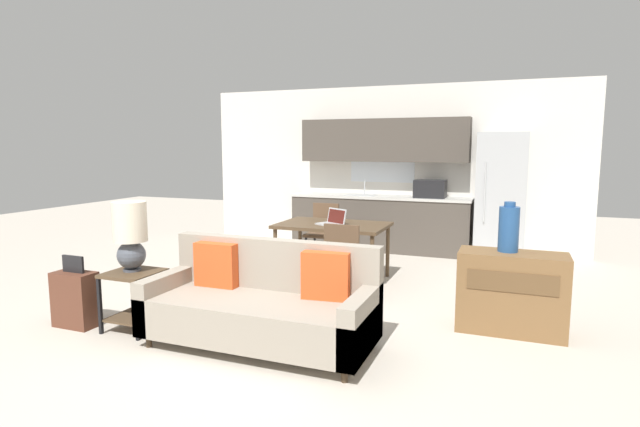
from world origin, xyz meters
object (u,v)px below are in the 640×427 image
(credenza, at_px, (511,292))
(dining_chair_far_left, at_px, (323,230))
(side_table, at_px, (134,291))
(laptop, at_px, (333,221))
(dining_table, at_px, (333,229))
(table_lamp, at_px, (130,233))
(suitcase, at_px, (75,299))
(couch, at_px, (263,306))
(refrigerator, at_px, (501,197))
(vase, at_px, (509,228))
(dining_chair_near_right, at_px, (345,257))

(credenza, distance_m, dining_chair_far_left, 3.23)
(side_table, distance_m, laptop, 2.57)
(side_table, height_order, laptop, laptop)
(dining_table, bearing_deg, table_lamp, -116.24)
(laptop, height_order, suitcase, laptop)
(couch, distance_m, side_table, 1.28)
(credenza, bearing_deg, dining_table, 152.14)
(table_lamp, bearing_deg, side_table, -37.06)
(refrigerator, xyz_separation_m, vase, (0.15, -3.09, 0.00))
(refrigerator, xyz_separation_m, credenza, (0.20, -3.13, -0.58))
(refrigerator, xyz_separation_m, laptop, (-1.92, -2.07, -0.18))
(credenza, bearing_deg, dining_chair_near_right, 168.78)
(dining_table, height_order, table_lamp, table_lamp)
(vase, bearing_deg, laptop, 153.70)
(vase, height_order, suitcase, vase)
(side_table, bearing_deg, dining_chair_far_left, 77.92)
(refrigerator, bearing_deg, couch, -112.85)
(dining_table, xyz_separation_m, credenza, (2.15, -1.14, -0.29))
(dining_chair_far_left, bearing_deg, table_lamp, -103.09)
(credenza, relative_size, suitcase, 1.38)
(dining_chair_far_left, bearing_deg, suitcase, -111.27)
(dining_table, bearing_deg, side_table, -115.36)
(credenza, relative_size, dining_chair_far_left, 1.08)
(credenza, distance_m, dining_chair_near_right, 1.75)
(credenza, xyz_separation_m, laptop, (-2.13, 1.06, 0.40))
(dining_chair_far_left, relative_size, suitcase, 1.28)
(couch, bearing_deg, suitcase, -172.17)
(couch, relative_size, laptop, 4.85)
(credenza, distance_m, suitcase, 4.07)
(vase, distance_m, laptop, 2.32)
(credenza, distance_m, laptop, 2.41)
(suitcase, bearing_deg, dining_chair_far_left, 69.09)
(couch, distance_m, table_lamp, 1.43)
(table_lamp, height_order, suitcase, table_lamp)
(table_lamp, bearing_deg, dining_table, 63.76)
(refrigerator, relative_size, dining_chair_near_right, 2.18)
(table_lamp, distance_m, dining_chair_far_left, 3.22)
(table_lamp, height_order, laptop, table_lamp)
(vase, distance_m, suitcase, 4.09)
(dining_chair_near_right, xyz_separation_m, suitcase, (-2.13, -1.69, -0.22))
(refrigerator, relative_size, dining_table, 1.39)
(suitcase, bearing_deg, credenza, 19.30)
(dining_table, bearing_deg, suitcase, -124.27)
(dining_table, relative_size, table_lamp, 2.12)
(credenza, height_order, dining_chair_far_left, dining_chair_far_left)
(table_lamp, relative_size, vase, 1.41)
(dining_table, height_order, laptop, laptop)
(laptop, distance_m, suitcase, 3.00)
(dining_chair_far_left, height_order, laptop, laptop)
(couch, relative_size, side_table, 3.55)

